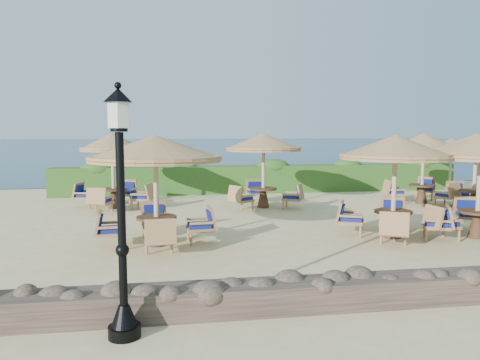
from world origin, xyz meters
The scene contains 13 objects.
ground centered at (0.00, 0.00, 0.00)m, with size 120.00×120.00×0.00m, color beige.
sea centered at (0.00, 70.00, 0.00)m, with size 160.00×160.00×0.00m, color #0B2448.
hedge centered at (0.00, 7.20, 0.60)m, with size 18.00×0.90×1.20m, color #254E19.
stone_wall centered at (0.00, -6.20, 0.22)m, with size 15.00×0.65×0.44m, color brown.
lamp_post centered at (-4.80, -6.80, 1.55)m, with size 0.44×0.44×3.31m.
extra_parasol centered at (7.80, 5.20, 2.17)m, with size 2.30×2.30×2.41m.
cafe_set_0 centered at (-4.45, -1.78, 1.92)m, with size 3.21×3.21×2.65m.
cafe_set_1 centered at (1.56, -1.91, 1.83)m, with size 2.83×2.83×2.65m.
cafe_set_2 centered at (3.70, -2.27, 1.89)m, with size 2.79×2.79×2.65m.
cafe_set_3 centered at (-6.05, 3.91, 1.65)m, with size 2.88×2.88×2.65m.
cafe_set_4 centered at (-0.78, 3.21, 1.89)m, with size 2.77×2.77×2.65m.
cafe_set_5 centered at (5.36, 3.23, 1.80)m, with size 2.63×2.75×2.65m.
cafe_set_6 centered at (6.25, 1.45, 2.02)m, with size 2.86×2.86×2.65m.
Camera 1 is at (-4.22, -13.00, 2.78)m, focal length 35.00 mm.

